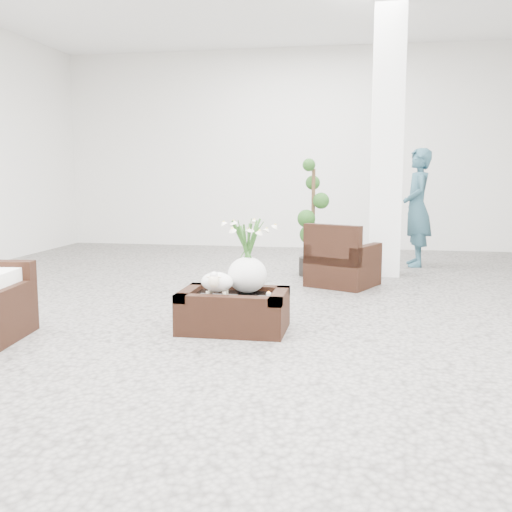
# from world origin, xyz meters

# --- Properties ---
(ground) EXTENTS (11.00, 11.00, 0.00)m
(ground) POSITION_xyz_m (0.00, 0.00, 0.00)
(ground) COLOR gray
(ground) RESTS_ON ground
(column) EXTENTS (0.40, 0.40, 3.50)m
(column) POSITION_xyz_m (1.20, 2.80, 1.75)
(column) COLOR white
(column) RESTS_ON ground
(coffee_table) EXTENTS (0.90, 0.60, 0.31)m
(coffee_table) POSITION_xyz_m (-0.16, -0.32, 0.16)
(coffee_table) COLOR black
(coffee_table) RESTS_ON ground
(sheep_figurine) EXTENTS (0.28, 0.23, 0.21)m
(sheep_figurine) POSITION_xyz_m (-0.28, -0.42, 0.42)
(sheep_figurine) COLOR white
(sheep_figurine) RESTS_ON coffee_table
(planter_narcissus) EXTENTS (0.44, 0.44, 0.80)m
(planter_narcissus) POSITION_xyz_m (-0.06, -0.22, 0.71)
(planter_narcissus) COLOR white
(planter_narcissus) RESTS_ON coffee_table
(tealight) EXTENTS (0.04, 0.04, 0.03)m
(tealight) POSITION_xyz_m (0.14, -0.30, 0.33)
(tealight) COLOR white
(tealight) RESTS_ON coffee_table
(armchair) EXTENTS (0.92, 0.91, 0.75)m
(armchair) POSITION_xyz_m (0.70, 1.93, 0.38)
(armchair) COLOR black
(armchair) RESTS_ON ground
(topiary) EXTENTS (0.40, 0.40, 1.49)m
(topiary) POSITION_xyz_m (0.28, 2.58, 0.75)
(topiary) COLOR #1B3E13
(topiary) RESTS_ON ground
(shopper) EXTENTS (0.45, 0.64, 1.69)m
(shopper) POSITION_xyz_m (1.68, 3.66, 0.84)
(shopper) COLOR #2B5160
(shopper) RESTS_ON ground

